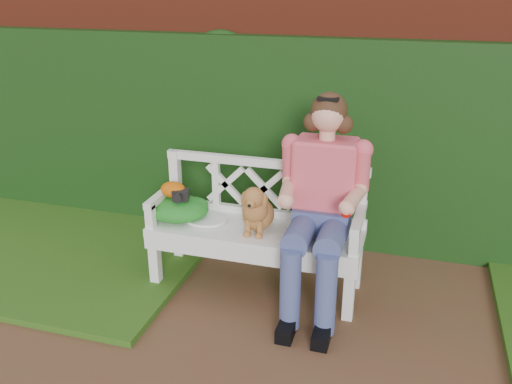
# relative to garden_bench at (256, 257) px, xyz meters

# --- Properties ---
(ground) EXTENTS (60.00, 60.00, 0.00)m
(ground) POSITION_rel_garden_bench_xyz_m (0.57, -0.81, -0.24)
(ground) COLOR brown
(brick_wall) EXTENTS (10.00, 0.30, 2.20)m
(brick_wall) POSITION_rel_garden_bench_xyz_m (0.57, 1.09, 0.86)
(brick_wall) COLOR maroon
(brick_wall) RESTS_ON ground
(ivy_hedge) EXTENTS (10.00, 0.18, 1.70)m
(ivy_hedge) POSITION_rel_garden_bench_xyz_m (0.57, 0.87, 0.61)
(ivy_hedge) COLOR #15390E
(ivy_hedge) RESTS_ON ground
(grass_left) EXTENTS (2.60, 2.00, 0.05)m
(grass_left) POSITION_rel_garden_bench_xyz_m (-1.83, 0.09, -0.21)
(grass_left) COLOR #1F3D16
(grass_left) RESTS_ON ground
(garden_bench) EXTENTS (1.61, 0.70, 0.48)m
(garden_bench) POSITION_rel_garden_bench_xyz_m (0.00, 0.00, 0.00)
(garden_bench) COLOR white
(garden_bench) RESTS_ON ground
(seated_woman) EXTENTS (0.62, 0.83, 1.46)m
(seated_woman) POSITION_rel_garden_bench_xyz_m (0.47, -0.02, 0.49)
(seated_woman) COLOR #CF2241
(seated_woman) RESTS_ON ground
(dog) EXTENTS (0.33, 0.38, 0.36)m
(dog) POSITION_rel_garden_bench_xyz_m (0.02, -0.04, 0.42)
(dog) COLOR #AD704B
(dog) RESTS_ON garden_bench
(tennis_racket) EXTENTS (0.59, 0.25, 0.03)m
(tennis_racket) POSITION_rel_garden_bench_xyz_m (-0.41, -0.00, 0.25)
(tennis_racket) COLOR silver
(tennis_racket) RESTS_ON garden_bench
(green_bag) EXTENTS (0.60, 0.54, 0.17)m
(green_bag) POSITION_rel_garden_bench_xyz_m (-0.60, -0.01, 0.32)
(green_bag) COLOR #279026
(green_bag) RESTS_ON garden_bench
(camera_item) EXTENTS (0.13, 0.11, 0.08)m
(camera_item) POSITION_rel_garden_bench_xyz_m (-0.55, -0.04, 0.44)
(camera_item) COLOR black
(camera_item) RESTS_ON green_bag
(baseball_glove) EXTENTS (0.20, 0.15, 0.12)m
(baseball_glove) POSITION_rel_garden_bench_xyz_m (-0.62, -0.02, 0.46)
(baseball_glove) COLOR #BD5107
(baseball_glove) RESTS_ON green_bag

